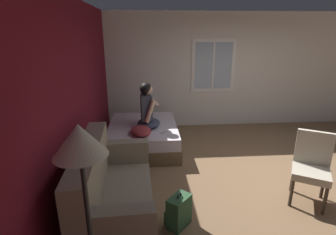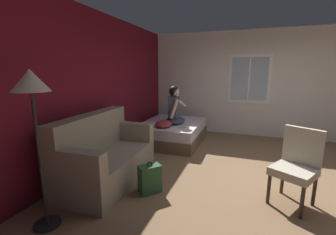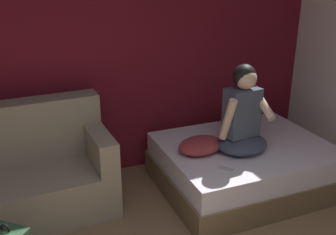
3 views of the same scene
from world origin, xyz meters
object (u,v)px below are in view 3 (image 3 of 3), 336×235
(throw_pillow, at_px, (201,145))
(bed, at_px, (244,165))
(cell_phone, at_px, (226,169))
(person_seated, at_px, (243,117))
(couch, at_px, (17,177))

(throw_pillow, bearing_deg, bed, -2.66)
(bed, relative_size, cell_phone, 12.08)
(person_seated, relative_size, throw_pillow, 1.82)
(person_seated, distance_m, cell_phone, 0.56)
(bed, height_order, couch, couch)
(cell_phone, bearing_deg, throw_pillow, -121.09)
(bed, relative_size, couch, 1.00)
(bed, distance_m, couch, 2.26)
(couch, height_order, person_seated, person_seated)
(bed, height_order, person_seated, person_seated)
(throw_pillow, bearing_deg, person_seated, -18.25)
(person_seated, xyz_separation_m, cell_phone, (-0.33, -0.29, -0.35))
(couch, relative_size, person_seated, 1.98)
(throw_pillow, height_order, cell_phone, throw_pillow)
(cell_phone, bearing_deg, person_seated, -177.10)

